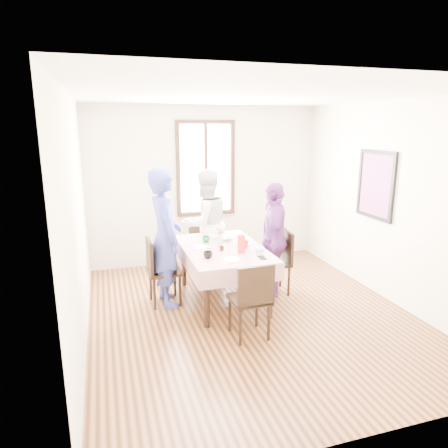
% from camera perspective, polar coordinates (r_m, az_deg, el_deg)
% --- Properties ---
extents(ground, '(4.50, 4.50, 0.00)m').
position_cam_1_polar(ground, '(5.33, 3.73, -12.57)').
color(ground, '#321A0A').
rests_on(ground, ground).
extents(back_wall, '(4.00, 0.00, 4.00)m').
position_cam_1_polar(back_wall, '(7.00, -2.62, 5.44)').
color(back_wall, beige).
rests_on(back_wall, ground).
extents(right_wall, '(0.00, 4.50, 4.50)m').
position_cam_1_polar(right_wall, '(5.89, 22.50, 2.83)').
color(right_wall, beige).
rests_on(right_wall, ground).
extents(window_frame, '(1.02, 0.06, 1.62)m').
position_cam_1_polar(window_frame, '(6.94, -2.61, 7.87)').
color(window_frame, black).
rests_on(window_frame, back_wall).
extents(window_pane, '(0.90, 0.02, 1.50)m').
position_cam_1_polar(window_pane, '(6.95, -2.63, 7.88)').
color(window_pane, white).
rests_on(window_pane, back_wall).
extents(art_poster, '(0.04, 0.76, 0.96)m').
position_cam_1_polar(art_poster, '(6.08, 20.75, 5.21)').
color(art_poster, red).
rests_on(art_poster, right_wall).
extents(dining_table, '(0.94, 1.50, 0.75)m').
position_cam_1_polar(dining_table, '(5.56, -0.15, -7.16)').
color(dining_table, black).
rests_on(dining_table, ground).
extents(tablecloth, '(1.06, 1.62, 0.01)m').
position_cam_1_polar(tablecloth, '(5.44, -0.15, -3.40)').
color(tablecloth, '#5B0911').
rests_on(tablecloth, dining_table).
extents(chair_left, '(0.43, 0.43, 0.91)m').
position_cam_1_polar(chair_left, '(5.50, -8.44, -6.65)').
color(chair_left, black).
rests_on(chair_left, ground).
extents(chair_right, '(0.45, 0.45, 0.91)m').
position_cam_1_polar(chair_right, '(5.83, 7.11, -5.41)').
color(chair_right, black).
rests_on(chair_right, ground).
extents(chair_far, '(0.42, 0.42, 0.91)m').
position_cam_1_polar(chair_far, '(6.48, -2.80, -3.37)').
color(chair_far, black).
rests_on(chair_far, ground).
extents(chair_near, '(0.43, 0.43, 0.91)m').
position_cam_1_polar(chair_near, '(4.63, 3.61, -10.57)').
color(chair_near, black).
rests_on(chair_near, ground).
extents(person_left, '(0.51, 0.72, 1.85)m').
position_cam_1_polar(person_left, '(5.36, -8.40, -1.94)').
color(person_left, '#373E97').
rests_on(person_left, ground).
extents(person_far, '(0.99, 0.87, 1.72)m').
position_cam_1_polar(person_far, '(6.35, -2.80, 0.06)').
color(person_far, silver).
rests_on(person_far, ground).
extents(person_right, '(0.75, 1.02, 1.61)m').
position_cam_1_polar(person_right, '(5.72, 7.02, -2.10)').
color(person_right, '#69317C').
rests_on(person_right, ground).
extents(mug_black, '(0.11, 0.11, 0.09)m').
position_cam_1_polar(mug_black, '(4.99, -2.31, -4.40)').
color(mug_black, black).
rests_on(mug_black, tablecloth).
extents(mug_flag, '(0.11, 0.11, 0.09)m').
position_cam_1_polar(mug_flag, '(5.43, 3.02, -2.88)').
color(mug_flag, red).
rests_on(mug_flag, tablecloth).
extents(mug_green, '(0.15, 0.15, 0.09)m').
position_cam_1_polar(mug_green, '(5.67, -2.57, -2.15)').
color(mug_green, '#0C7226').
rests_on(mug_green, tablecloth).
extents(serving_bowl, '(0.26, 0.26, 0.06)m').
position_cam_1_polar(serving_bowl, '(5.78, 0.02, -2.01)').
color(serving_bowl, white).
rests_on(serving_bowl, tablecloth).
extents(juice_carton, '(0.08, 0.08, 0.24)m').
position_cam_1_polar(juice_carton, '(5.18, 2.46, -2.81)').
color(juice_carton, red).
rests_on(juice_carton, tablecloth).
extents(butter_tub, '(0.10, 0.10, 0.05)m').
position_cam_1_polar(butter_tub, '(5.16, 5.01, -4.02)').
color(butter_tub, white).
rests_on(butter_tub, tablecloth).
extents(jam_jar, '(0.05, 0.05, 0.08)m').
position_cam_1_polar(jam_jar, '(5.29, -0.32, -3.40)').
color(jam_jar, black).
rests_on(jam_jar, tablecloth).
extents(drinking_glass, '(0.06, 0.06, 0.09)m').
position_cam_1_polar(drinking_glass, '(5.16, -1.97, -3.75)').
color(drinking_glass, silver).
rests_on(drinking_glass, tablecloth).
extents(smartphone, '(0.07, 0.15, 0.01)m').
position_cam_1_polar(smartphone, '(5.02, 5.41, -4.80)').
color(smartphone, black).
rests_on(smartphone, tablecloth).
extents(flower_vase, '(0.08, 0.08, 0.16)m').
position_cam_1_polar(flower_vase, '(5.44, -0.60, -2.43)').
color(flower_vase, silver).
rests_on(flower_vase, tablecloth).
extents(plate_left, '(0.20, 0.20, 0.01)m').
position_cam_1_polar(plate_left, '(5.43, -3.26, -3.32)').
color(plate_left, white).
rests_on(plate_left, tablecloth).
extents(plate_right, '(0.20, 0.20, 0.01)m').
position_cam_1_polar(plate_right, '(5.60, 3.00, -2.79)').
color(plate_right, white).
rests_on(plate_right, tablecloth).
extents(plate_far, '(0.20, 0.20, 0.01)m').
position_cam_1_polar(plate_far, '(5.97, -1.75, -1.71)').
color(plate_far, white).
rests_on(plate_far, tablecloth).
extents(plate_near, '(0.20, 0.20, 0.01)m').
position_cam_1_polar(plate_near, '(4.93, 1.11, -5.08)').
color(plate_near, white).
rests_on(plate_near, tablecloth).
extents(butter_lid, '(0.12, 0.12, 0.01)m').
position_cam_1_polar(butter_lid, '(5.16, 5.02, -3.68)').
color(butter_lid, blue).
rests_on(butter_lid, butter_tub).
extents(flower_bunch, '(0.09, 0.09, 0.10)m').
position_cam_1_polar(flower_bunch, '(5.41, -0.60, -1.11)').
color(flower_bunch, yellow).
rests_on(flower_bunch, flower_vase).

